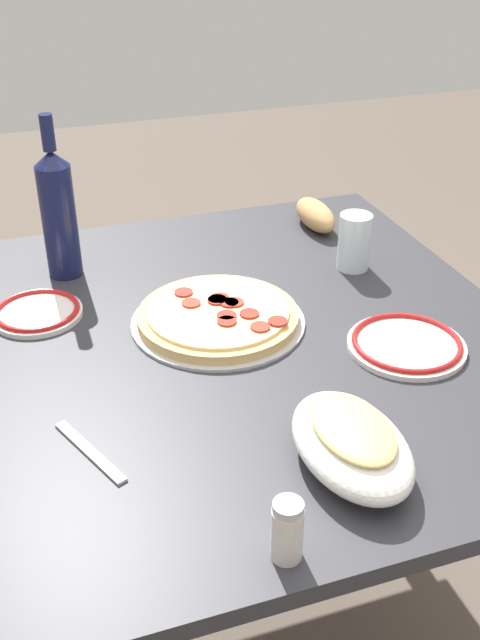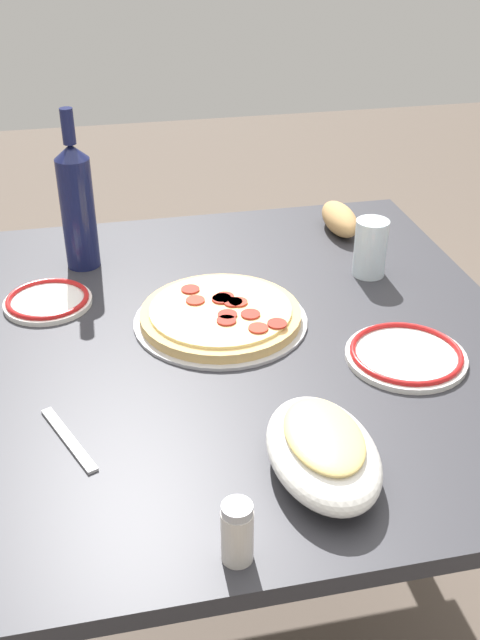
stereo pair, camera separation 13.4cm
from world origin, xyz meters
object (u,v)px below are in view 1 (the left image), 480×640
Objects in this scene: dining_table at (240,390)px; wine_bottle at (58,212)px; side_plate_near at (37,312)px; bread_loaf at (315,215)px; spice_shaker at (287,530)px; water_glass at (354,242)px; side_plate_far at (407,344)px; pepperoni_pizza at (218,317)px; baked_pasta_dish at (351,441)px.

wine_bottle reaches higher than dining_table.
side_plate_near reaches higher than dining_table.
wine_bottle is 0.60m from bread_loaf.
spice_shaker is at bearing -169.47° from wine_bottle.
water_glass is 0.71× the size of side_plate_near.
bread_loaf is (0.53, -0.06, 0.02)m from side_plate_far.
pepperoni_pizza is at bearing -113.07° from side_plate_near.
water_glass is (-0.17, -0.58, -0.08)m from wine_bottle.
spice_shaker is at bearing 154.36° from bread_loaf.
side_plate_far is 2.40× the size of spice_shaker.
side_plate_far is at bearing -117.80° from dining_table.
pepperoni_pizza is at bearing 8.26° from baked_pasta_dish.
dining_table is at bearing 62.20° from side_plate_far.
wine_bottle is 1.60× the size of side_plate_far.
bread_loaf is (0.39, -0.32, 0.16)m from dining_table.
baked_pasta_dish is (-0.43, -0.06, 0.03)m from pepperoni_pizza.
side_plate_far is at bearing -45.67° from spice_shaker.
dining_table is at bearing -142.02° from wine_bottle.
dining_table is at bearing 119.49° from water_glass.
baked_pasta_dish is 0.68m from side_plate_near.
side_plate_near is 1.95× the size of spice_shaker.
side_plate_near is 1.03× the size of bread_loaf.
wine_bottle reaches higher than side_plate_far.
pepperoni_pizza is at bearing 56.96° from side_plate_far.
side_plate_near is (-0.16, 0.07, -0.13)m from wine_bottle.
water_glass is 0.73× the size of bread_loaf.
side_plate_near is at bearing 107.65° from bread_loaf.
dining_table is at bearing -152.18° from pepperoni_pizza.
baked_pasta_dish is 1.46× the size of bread_loaf.
wine_bottle is 0.73m from side_plate_far.
wine_bottle is (0.29, 0.24, 0.12)m from pepperoni_pizza.
pepperoni_pizza is 0.56m from spice_shaker.
pepperoni_pizza reaches higher than side_plate_near.
side_plate_far is (-0.32, -0.60, -0.00)m from side_plate_near.
side_plate_near is (0.01, 0.65, -0.05)m from water_glass.
water_glass is at bearing -90.68° from side_plate_near.
side_plate_far is 0.54m from bread_loaf.
dining_table is 0.54m from spice_shaker.
bread_loaf is (0.21, -0.66, 0.02)m from side_plate_near.
dining_table is 3.45× the size of pepperoni_pizza.
bread_loaf is at bearing -39.07° from dining_table.
spice_shaker reaches higher than baked_pasta_dish.
spice_shaker reaches higher than side_plate_far.
dining_table is at bearing -118.26° from side_plate_near.
wine_bottle is 0.22m from side_plate_near.
spice_shaker is at bearing 171.29° from pepperoni_pizza.
spice_shaker is at bearing 130.48° from baked_pasta_dish.
spice_shaker is (-0.90, 0.43, 0.01)m from bread_loaf.
side_plate_near is at bearing 154.96° from wine_bottle.
side_plate_near is 0.73m from spice_shaker.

